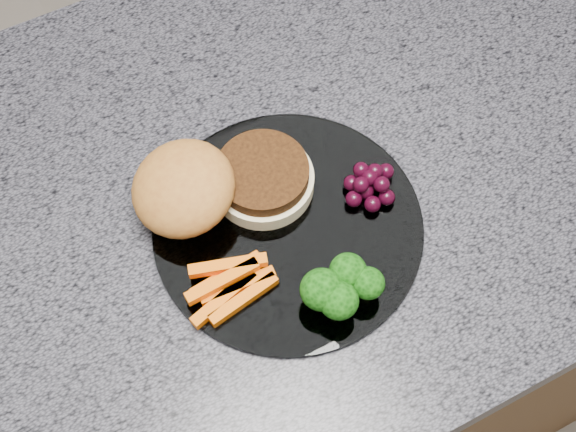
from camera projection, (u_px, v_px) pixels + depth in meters
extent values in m
plane|color=gray|center=(246.00, 421.00, 1.58)|extent=(4.00, 4.00, 0.00)
cube|color=#4E341B|center=(233.00, 352.00, 1.20)|extent=(1.20, 0.60, 0.86)
cube|color=#4F4E58|center=(205.00, 211.00, 0.80)|extent=(1.20, 0.60, 0.04)
cylinder|color=white|center=(288.00, 227.00, 0.77)|extent=(0.26, 0.26, 0.01)
cylinder|color=#FAEAB0|center=(263.00, 181.00, 0.78)|extent=(0.10, 0.10, 0.02)
cylinder|color=#42230C|center=(262.00, 172.00, 0.76)|extent=(0.09, 0.09, 0.01)
ellipsoid|color=#AF712B|center=(184.00, 192.00, 0.75)|extent=(0.10, 0.10, 0.05)
cube|color=#F86604|center=(227.00, 276.00, 0.74)|extent=(0.07, 0.02, 0.01)
cube|color=#F86604|center=(238.00, 286.00, 0.73)|extent=(0.07, 0.02, 0.01)
cube|color=#F86604|center=(224.00, 298.00, 0.73)|extent=(0.07, 0.03, 0.01)
cube|color=#F86604|center=(228.00, 265.00, 0.73)|extent=(0.07, 0.03, 0.01)
cube|color=#F86604|center=(222.00, 281.00, 0.72)|extent=(0.07, 0.01, 0.01)
cube|color=#F86604|center=(244.00, 299.00, 0.73)|extent=(0.07, 0.02, 0.01)
cylinder|color=olive|center=(321.00, 299.00, 0.72)|extent=(0.01, 0.01, 0.02)
ellipsoid|color=black|center=(322.00, 290.00, 0.70)|extent=(0.04, 0.04, 0.04)
cylinder|color=olive|center=(347.00, 279.00, 0.73)|extent=(0.01, 0.01, 0.02)
ellipsoid|color=black|center=(348.00, 271.00, 0.71)|extent=(0.03, 0.03, 0.03)
cylinder|color=olive|center=(338.00, 309.00, 0.72)|extent=(0.01, 0.01, 0.02)
ellipsoid|color=black|center=(339.00, 300.00, 0.70)|extent=(0.04, 0.04, 0.03)
cylinder|color=olive|center=(366.00, 291.00, 0.73)|extent=(0.01, 0.01, 0.02)
ellipsoid|color=black|center=(368.00, 283.00, 0.71)|extent=(0.03, 0.03, 0.03)
sphere|color=black|center=(366.00, 191.00, 0.77)|extent=(0.02, 0.02, 0.02)
sphere|color=black|center=(380.00, 184.00, 0.78)|extent=(0.02, 0.02, 0.02)
sphere|color=black|center=(369.00, 174.00, 0.78)|extent=(0.02, 0.02, 0.02)
sphere|color=black|center=(352.00, 183.00, 0.78)|extent=(0.02, 0.02, 0.02)
sphere|color=black|center=(354.00, 199.00, 0.77)|extent=(0.02, 0.02, 0.02)
sphere|color=black|center=(373.00, 204.00, 0.77)|extent=(0.02, 0.02, 0.02)
sphere|color=black|center=(387.00, 197.00, 0.77)|extent=(0.02, 0.02, 0.02)
sphere|color=black|center=(386.00, 171.00, 0.78)|extent=(0.02, 0.02, 0.02)
sphere|color=black|center=(370.00, 177.00, 0.77)|extent=(0.02, 0.02, 0.02)
sphere|color=black|center=(361.00, 184.00, 0.76)|extent=(0.02, 0.02, 0.02)
sphere|color=black|center=(382.00, 184.00, 0.76)|extent=(0.02, 0.02, 0.02)
sphere|color=black|center=(361.00, 170.00, 0.77)|extent=(0.02, 0.02, 0.02)
sphere|color=black|center=(375.00, 171.00, 0.77)|extent=(0.02, 0.02, 0.02)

